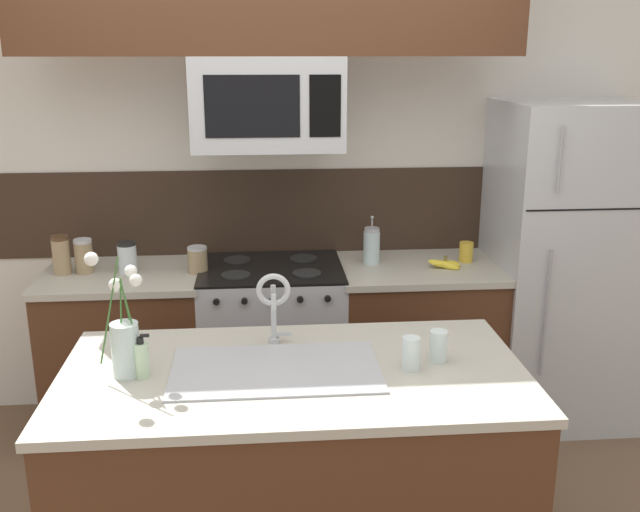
{
  "coord_description": "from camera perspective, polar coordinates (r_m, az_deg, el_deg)",
  "views": [
    {
      "loc": [
        -0.04,
        -2.73,
        2.04
      ],
      "look_at": [
        0.21,
        0.27,
        1.16
      ],
      "focal_mm": 40.0,
      "sensor_mm": 36.0,
      "label": 1
    }
  ],
  "objects": [
    {
      "name": "drinking_glass",
      "position": [
        2.63,
        7.28,
        -7.74
      ],
      "size": [
        0.07,
        0.07,
        0.12
      ],
      "color": "silver",
      "rests_on": "island_counter"
    },
    {
      "name": "storage_jar_tall",
      "position": [
        3.92,
        -19.99,
        0.07
      ],
      "size": [
        0.09,
        0.09,
        0.2
      ],
      "color": "#997F5B",
      "rests_on": "back_counter_left"
    },
    {
      "name": "refrigerator",
      "position": [
        4.17,
        18.86,
        -0.63
      ],
      "size": [
        0.78,
        0.74,
        1.78
      ],
      "color": "#B7BABF",
      "rests_on": "ground"
    },
    {
      "name": "storage_jar_short",
      "position": [
        3.84,
        -15.16,
        -0.11
      ],
      "size": [
        0.1,
        0.1,
        0.16
      ],
      "color": "silver",
      "rests_on": "back_counter_left"
    },
    {
      "name": "storage_jar_squat",
      "position": [
        3.77,
        -9.77,
        -0.29
      ],
      "size": [
        0.1,
        0.1,
        0.14
      ],
      "color": "#997F5B",
      "rests_on": "back_counter_left"
    },
    {
      "name": "microwave",
      "position": [
        3.62,
        -4.21,
        12.08
      ],
      "size": [
        0.74,
        0.4,
        0.45
      ],
      "color": "#B7BABF"
    },
    {
      "name": "stove_range",
      "position": [
        3.96,
        -3.82,
        -7.26
      ],
      "size": [
        0.76,
        0.64,
        0.93
      ],
      "color": "#B7BABF",
      "rests_on": "ground"
    },
    {
      "name": "storage_jar_medium",
      "position": [
        3.91,
        -18.38,
        -0.0
      ],
      "size": [
        0.09,
        0.09,
        0.18
      ],
      "color": "#997F5B",
      "rests_on": "back_counter_left"
    },
    {
      "name": "back_counter_right",
      "position": [
        4.05,
        7.69,
        -6.9
      ],
      "size": [
        0.88,
        0.65,
        0.91
      ],
      "color": "#4C2B19",
      "rests_on": "ground"
    },
    {
      "name": "french_press",
      "position": [
        3.88,
        4.15,
        0.82
      ],
      "size": [
        0.09,
        0.09,
        0.27
      ],
      "color": "silver",
      "rests_on": "back_counter_right"
    },
    {
      "name": "flower_vase",
      "position": [
        2.63,
        -15.35,
        -6.71
      ],
      "size": [
        0.18,
        0.14,
        0.47
      ],
      "color": "silver",
      "rests_on": "island_counter"
    },
    {
      "name": "rear_partition",
      "position": [
        4.09,
        0.07,
        5.86
      ],
      "size": [
        5.2,
        0.1,
        2.6
      ],
      "primitive_type": "cube",
      "color": "silver",
      "rests_on": "ground"
    },
    {
      "name": "coffee_tin",
      "position": [
        3.99,
        11.61,
        0.32
      ],
      "size": [
        0.08,
        0.08,
        0.11
      ],
      "primitive_type": "cylinder",
      "color": "gold",
      "rests_on": "back_counter_right"
    },
    {
      "name": "back_counter_left",
      "position": [
        4.03,
        -15.09,
        -7.47
      ],
      "size": [
        0.83,
        0.65,
        0.91
      ],
      "color": "#4C2B19",
      "rests_on": "ground"
    },
    {
      "name": "splash_band",
      "position": [
        4.05,
        -4.1,
        3.55
      ],
      "size": [
        3.21,
        0.01,
        0.48
      ],
      "primitive_type": "cube",
      "color": "#332319",
      "rests_on": "rear_partition"
    },
    {
      "name": "sink_faucet",
      "position": [
        2.76,
        -3.73,
        -3.47
      ],
      "size": [
        0.14,
        0.14,
        0.31
      ],
      "color": "#B7BABF",
      "rests_on": "island_counter"
    },
    {
      "name": "dish_soap_bottle",
      "position": [
        2.63,
        -14.08,
        -8.04
      ],
      "size": [
        0.06,
        0.05,
        0.16
      ],
      "color": "beige",
      "rests_on": "island_counter"
    },
    {
      "name": "island_counter",
      "position": [
        2.86,
        -2.03,
        -17.34
      ],
      "size": [
        1.7,
        0.87,
        0.91
      ],
      "color": "#4C2B19",
      "rests_on": "ground"
    },
    {
      "name": "banana_bunch",
      "position": [
        3.86,
        9.99,
        -0.64
      ],
      "size": [
        0.19,
        0.12,
        0.08
      ],
      "color": "yellow",
      "rests_on": "back_counter_right"
    },
    {
      "name": "spare_glass",
      "position": [
        2.72,
        9.44,
        -7.11
      ],
      "size": [
        0.07,
        0.07,
        0.12
      ],
      "color": "silver",
      "rests_on": "island_counter"
    },
    {
      "name": "kitchen_sink",
      "position": [
        2.66,
        -3.54,
        -10.46
      ],
      "size": [
        0.76,
        0.44,
        0.16
      ],
      "color": "#ADAFB5",
      "rests_on": "island_counter"
    }
  ]
}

